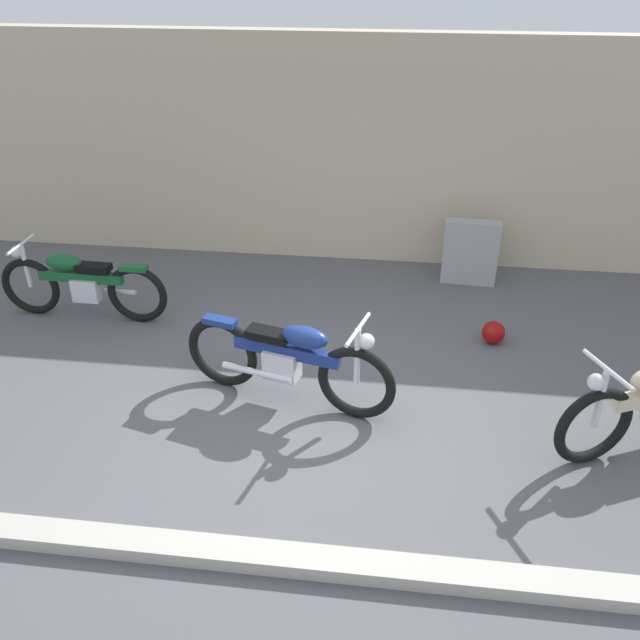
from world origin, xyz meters
name	(u,v)px	position (x,y,z in m)	size (l,w,h in m)	color
ground_plane	(300,428)	(0.00, 0.00, 0.00)	(40.00, 40.00, 0.00)	#56565B
building_wall	(344,151)	(0.00, 4.02, 1.50)	(18.00, 0.30, 3.00)	beige
curb_strip	(268,557)	(0.00, -1.58, 0.06)	(18.00, 0.24, 0.12)	#B7B2A8
stone_marker	(470,252)	(1.74, 3.32, 0.43)	(0.70, 0.20, 0.85)	#9E9EA3
helmet	(493,333)	(1.92, 1.79, 0.13)	(0.26, 0.26, 0.26)	maroon
motorcycle_blue	(288,360)	(-0.17, 0.43, 0.47)	(2.14, 0.81, 0.98)	black
motorcycle_green	(81,284)	(-2.88, 1.79, 0.44)	(2.06, 0.57, 0.92)	black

